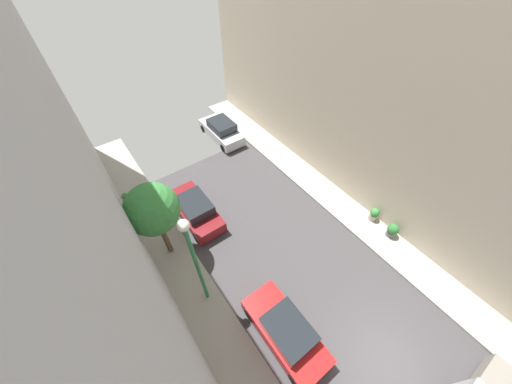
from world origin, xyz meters
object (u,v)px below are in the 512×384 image
(street_tree_0, at_px, (152,210))
(parked_car_left_2, at_px, (286,332))
(potted_plant_3, at_px, (393,230))
(parked_car_left_3, at_px, (196,210))
(parked_car_right_2, at_px, (222,130))
(potted_plant_0, at_px, (126,197))
(lamp_post, at_px, (194,255))
(potted_plant_1, at_px, (374,214))

(street_tree_0, bearing_deg, parked_car_left_2, -71.91)
(parked_car_left_2, bearing_deg, potted_plant_3, 3.29)
(parked_car_left_3, bearing_deg, parked_car_right_2, 47.51)
(parked_car_left_2, bearing_deg, parked_car_right_2, 69.11)
(parked_car_left_2, xyz_separation_m, parked_car_left_3, (0.00, 8.25, 0.00))
(parked_car_right_2, height_order, potted_plant_3, parked_car_right_2)
(potted_plant_0, xyz_separation_m, potted_plant_3, (11.28, -11.31, 0.03))
(parked_car_left_3, height_order, potted_plant_0, parked_car_left_3)
(parked_car_left_3, xyz_separation_m, potted_plant_0, (-3.02, 3.54, -0.13))
(street_tree_0, xyz_separation_m, lamp_post, (0.38, -3.40, 0.41))
(parked_car_left_3, xyz_separation_m, potted_plant_1, (8.37, -6.44, -0.11))
(parked_car_right_2, height_order, potted_plant_1, parked_car_right_2)
(parked_car_left_2, relative_size, potted_plant_3, 4.74)
(parked_car_left_2, relative_size, parked_car_right_2, 1.00)
(parked_car_left_3, bearing_deg, potted_plant_1, -37.58)
(potted_plant_1, bearing_deg, potted_plant_0, 138.77)
(parked_car_right_2, height_order, lamp_post, lamp_post)
(parked_car_left_3, height_order, street_tree_0, street_tree_0)
(potted_plant_1, bearing_deg, potted_plant_3, -94.45)
(parked_car_right_2, xyz_separation_m, lamp_post, (-7.30, -10.57, 3.42))
(street_tree_0, bearing_deg, potted_plant_0, 98.71)
(potted_plant_0, relative_size, lamp_post, 0.13)
(parked_car_left_3, bearing_deg, parked_car_left_2, -90.00)
(parked_car_left_2, distance_m, lamp_post, 5.30)
(parked_car_left_3, height_order, parked_car_right_2, same)
(street_tree_0, relative_size, potted_plant_3, 5.48)
(potted_plant_1, relative_size, potted_plant_3, 1.00)
(parked_car_left_3, xyz_separation_m, parked_car_right_2, (5.40, 5.90, 0.00))
(street_tree_0, distance_m, lamp_post, 3.45)
(potted_plant_1, distance_m, potted_plant_3, 1.34)
(street_tree_0, relative_size, potted_plant_1, 5.50)
(parked_car_right_2, bearing_deg, potted_plant_1, -76.47)
(parked_car_right_2, relative_size, lamp_post, 0.68)
(lamp_post, bearing_deg, parked_car_right_2, 55.36)
(parked_car_left_3, distance_m, street_tree_0, 3.98)
(potted_plant_3, bearing_deg, parked_car_left_3, 136.75)
(street_tree_0, height_order, lamp_post, lamp_post)
(parked_car_right_2, bearing_deg, potted_plant_0, -164.35)
(parked_car_left_2, xyz_separation_m, lamp_post, (-1.90, 3.58, 3.42))
(parked_car_right_2, xyz_separation_m, potted_plant_3, (2.86, -13.67, -0.09))
(parked_car_left_2, distance_m, potted_plant_1, 8.56)
(parked_car_left_2, height_order, parked_car_right_2, same)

